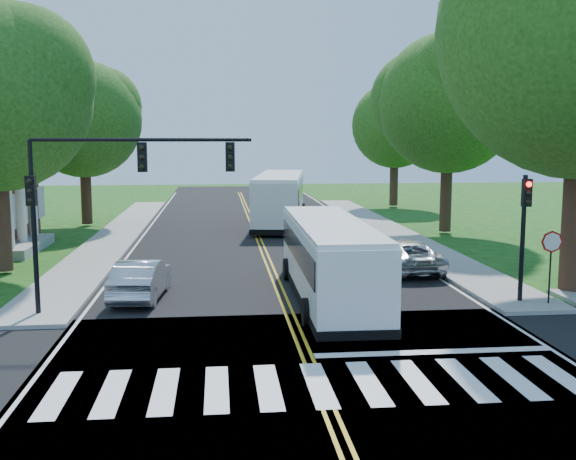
{
  "coord_description": "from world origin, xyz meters",
  "views": [
    {
      "loc": [
        -2.31,
        -15.63,
        5.8
      ],
      "look_at": [
        0.28,
        9.12,
        2.4
      ],
      "focal_mm": 42.0,
      "sensor_mm": 36.0,
      "label": 1
    }
  ],
  "objects": [
    {
      "name": "dark_sedan",
      "position": [
        4.92,
        16.66,
        0.59
      ],
      "size": [
        2.93,
        4.27,
        1.15
      ],
      "primitive_type": "imported",
      "rotation": [
        0.0,
        0.0,
        2.77
      ],
      "color": "black",
      "rests_on": "road"
    },
    {
      "name": "tree_west_far",
      "position": [
        -11.0,
        30.0,
        7.0
      ],
      "size": [
        7.6,
        7.6,
        10.67
      ],
      "color": "#372316",
      "rests_on": "ground"
    },
    {
      "name": "tree_east_mid",
      "position": [
        11.5,
        24.0,
        7.86
      ],
      "size": [
        8.4,
        8.4,
        11.93
      ],
      "color": "#372316",
      "rests_on": "ground"
    },
    {
      "name": "signal_ne",
      "position": [
        8.2,
        6.44,
        2.96
      ],
      "size": [
        0.3,
        0.46,
        4.4
      ],
      "color": "black",
      "rests_on": "ground"
    },
    {
      "name": "stop_bar",
      "position": [
        3.5,
        1.6,
        0.02
      ],
      "size": [
        6.6,
        0.4,
        0.01
      ],
      "primitive_type": "cube",
      "color": "silver",
      "rests_on": "road"
    },
    {
      "name": "signal_nw",
      "position": [
        -5.86,
        6.43,
        4.38
      ],
      "size": [
        7.15,
        0.46,
        5.66
      ],
      "color": "black",
      "rests_on": "ground"
    },
    {
      "name": "bus_lead",
      "position": [
        1.64,
        7.84,
        1.52
      ],
      "size": [
        2.81,
        11.12,
        2.86
      ],
      "rotation": [
        0.0,
        0.0,
        3.13
      ],
      "color": "white",
      "rests_on": "road"
    },
    {
      "name": "sidewalk_nw",
      "position": [
        -8.3,
        25.0,
        0.07
      ],
      "size": [
        2.6,
        40.0,
        0.15
      ],
      "primitive_type": "cube",
      "color": "gray",
      "rests_on": "ground"
    },
    {
      "name": "bus_follow",
      "position": [
        1.84,
        29.32,
        1.8
      ],
      "size": [
        4.75,
        13.37,
        3.39
      ],
      "rotation": [
        0.0,
        0.0,
        2.99
      ],
      "color": "white",
      "rests_on": "road"
    },
    {
      "name": "sidewalk_ne",
      "position": [
        8.3,
        25.0,
        0.07
      ],
      "size": [
        2.6,
        40.0,
        0.15
      ],
      "primitive_type": "cube",
      "color": "gray",
      "rests_on": "ground"
    },
    {
      "name": "ground",
      "position": [
        0.0,
        0.0,
        0.0
      ],
      "size": [
        140.0,
        140.0,
        0.0
      ],
      "primitive_type": "plane",
      "color": "#154411",
      "rests_on": "ground"
    },
    {
      "name": "tree_east_far",
      "position": [
        12.5,
        40.0,
        6.86
      ],
      "size": [
        7.2,
        7.2,
        10.34
      ],
      "color": "#372316",
      "rests_on": "ground"
    },
    {
      "name": "hatchback",
      "position": [
        -5.13,
        8.69,
        0.74
      ],
      "size": [
        1.93,
        4.53,
        1.45
      ],
      "primitive_type": "imported",
      "rotation": [
        0.0,
        0.0,
        3.05
      ],
      "color": "#B6B8BE",
      "rests_on": "road"
    },
    {
      "name": "center_line",
      "position": [
        0.0,
        22.0,
        0.01
      ],
      "size": [
        0.36,
        70.0,
        0.01
      ],
      "primitive_type": "cube",
      "color": "gold",
      "rests_on": "road"
    },
    {
      "name": "stop_sign",
      "position": [
        9.0,
        5.98,
        2.03
      ],
      "size": [
        0.76,
        0.08,
        2.53
      ],
      "color": "black",
      "rests_on": "ground"
    },
    {
      "name": "crosswalk",
      "position": [
        0.0,
        -0.5,
        0.02
      ],
      "size": [
        12.6,
        3.0,
        0.01
      ],
      "primitive_type": "cube",
      "color": "silver",
      "rests_on": "road"
    },
    {
      "name": "suv",
      "position": [
        5.73,
        12.71,
        0.72
      ],
      "size": [
        2.7,
        5.23,
        1.41
      ],
      "primitive_type": "imported",
      "rotation": [
        0.0,
        0.0,
        3.21
      ],
      "color": "#B8BBC0",
      "rests_on": "road"
    },
    {
      "name": "edge_line_e",
      "position": [
        6.8,
        22.0,
        0.01
      ],
      "size": [
        0.12,
        70.0,
        0.01
      ],
      "primitive_type": "cube",
      "color": "silver",
      "rests_on": "road"
    },
    {
      "name": "cross_road",
      "position": [
        0.0,
        0.0,
        0.01
      ],
      "size": [
        60.0,
        12.0,
        0.01
      ],
      "primitive_type": "cube",
      "color": "black",
      "rests_on": "ground"
    },
    {
      "name": "road",
      "position": [
        0.0,
        18.0,
        0.01
      ],
      "size": [
        14.0,
        96.0,
        0.01
      ],
      "primitive_type": "cube",
      "color": "black",
      "rests_on": "ground"
    },
    {
      "name": "edge_line_w",
      "position": [
        -6.8,
        22.0,
        0.01
      ],
      "size": [
        0.12,
        70.0,
        0.01
      ],
      "primitive_type": "cube",
      "color": "silver",
      "rests_on": "road"
    }
  ]
}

